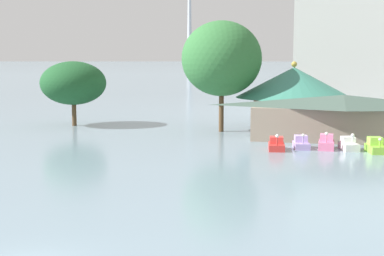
% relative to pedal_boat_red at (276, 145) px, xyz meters
% --- Properties ---
extents(pedal_boat_red, '(1.77, 2.89, 1.70)m').
position_rel_pedal_boat_red_xyz_m(pedal_boat_red, '(0.00, 0.00, 0.00)').
color(pedal_boat_red, red).
rests_on(pedal_boat_red, ground).
extents(pedal_boat_lavender, '(1.83, 2.79, 1.62)m').
position_rel_pedal_boat_red_xyz_m(pedal_boat_lavender, '(2.32, 1.45, -0.01)').
color(pedal_boat_lavender, '#B299D8').
rests_on(pedal_boat_lavender, ground).
extents(pedal_boat_pink, '(1.60, 2.82, 1.84)m').
position_rel_pedal_boat_red_xyz_m(pedal_boat_pink, '(4.74, 1.62, 0.07)').
color(pedal_boat_pink, pink).
rests_on(pedal_boat_pink, ground).
extents(pedal_boat_white, '(1.98, 2.87, 1.77)m').
position_rel_pedal_boat_red_xyz_m(pedal_boat_white, '(6.83, 1.47, 0.02)').
color(pedal_boat_white, white).
rests_on(pedal_boat_white, ground).
extents(pedal_boat_lime, '(1.93, 2.98, 1.57)m').
position_rel_pedal_boat_red_xyz_m(pedal_boat_lime, '(9.23, 0.54, 0.06)').
color(pedal_boat_lime, '#8CCC3F').
rests_on(pedal_boat_lime, ground).
extents(boathouse, '(20.81, 6.33, 4.94)m').
position_rel_pedal_boat_red_xyz_m(boathouse, '(6.57, 7.44, 2.08)').
color(boathouse, gray).
rests_on(boathouse, ground).
extents(green_roof_pavilion, '(13.97, 13.97, 8.42)m').
position_rel_pedal_boat_red_xyz_m(green_roof_pavilion, '(1.06, 14.43, 4.05)').
color(green_roof_pavilion, '#993328').
rests_on(green_roof_pavilion, ground).
extents(shoreline_tree_tall_left, '(8.49, 8.49, 8.39)m').
position_rel_pedal_boat_red_xyz_m(shoreline_tree_tall_left, '(-27.04, 13.20, 5.06)').
color(shoreline_tree_tall_left, brown).
rests_on(shoreline_tree_tall_left, ground).
extents(shoreline_tree_mid, '(9.54, 9.54, 13.22)m').
position_rel_pedal_boat_red_xyz_m(shoreline_tree_mid, '(-7.35, 11.75, 8.24)').
color(shoreline_tree_mid, brown).
rests_on(shoreline_tree_mid, ground).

